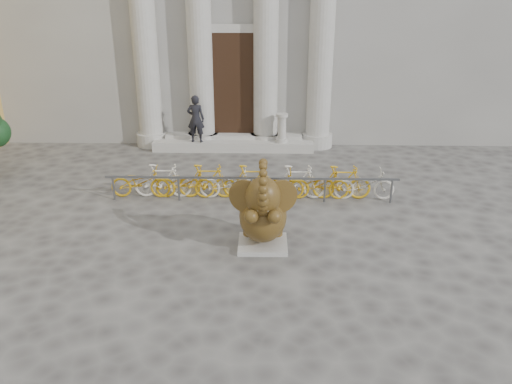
{
  "coord_description": "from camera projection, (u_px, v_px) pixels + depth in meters",
  "views": [
    {
      "loc": [
        1.34,
        -8.88,
        5.51
      ],
      "look_at": [
        1.05,
        2.18,
        1.1
      ],
      "focal_mm": 35.0,
      "sensor_mm": 36.0,
      "label": 1
    }
  ],
  "objects": [
    {
      "name": "entrance_steps",
      "position": [
        234.0,
        144.0,
        18.98
      ],
      "size": [
        6.0,
        1.2,
        0.36
      ],
      "primitive_type": "cube",
      "color": "#A8A59E",
      "rests_on": "ground"
    },
    {
      "name": "elephant_statue",
      "position": [
        263.0,
        215.0,
        11.34
      ],
      "size": [
        1.53,
        1.68,
        2.27
      ],
      "rotation": [
        0.0,
        0.0,
        0.01
      ],
      "color": "#A8A59E",
      "rests_on": "ground"
    },
    {
      "name": "bike_rack",
      "position": [
        252.0,
        182.0,
        14.27
      ],
      "size": [
        8.27,
        0.53,
        1.0
      ],
      "color": "slate",
      "rests_on": "ground"
    },
    {
      "name": "pedestrian",
      "position": [
        196.0,
        119.0,
        18.3
      ],
      "size": [
        0.66,
        0.45,
        1.74
      ],
      "primitive_type": "imported",
      "rotation": [
        0.0,
        0.0,
        3.08
      ],
      "color": "black",
      "rests_on": "entrance_steps"
    },
    {
      "name": "ground",
      "position": [
        203.0,
        280.0,
        10.32
      ],
      "size": [
        80.0,
        80.0,
        0.0
      ],
      "primitive_type": "plane",
      "color": "#474442",
      "rests_on": "ground"
    },
    {
      "name": "balustrade_post",
      "position": [
        282.0,
        129.0,
        18.41
      ],
      "size": [
        0.44,
        0.44,
        1.07
      ],
      "color": "#A8A59E",
      "rests_on": "entrance_steps"
    }
  ]
}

